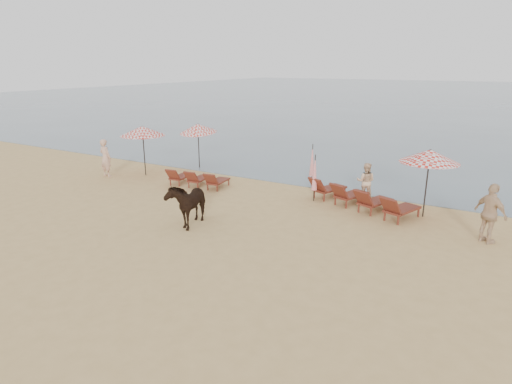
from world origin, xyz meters
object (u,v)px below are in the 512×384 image
beachgoer_right_b (490,214)px  beachgoer_right_a (366,181)px  umbrella_open_left_b (198,128)px  beachgoer_left (106,158)px  cow (188,202)px  umbrella_open_left_a (142,131)px  lounger_cluster_right (360,197)px  umbrella_open_right (430,156)px  umbrella_closed_right (315,173)px  umbrella_closed_left (312,160)px  lounger_cluster_left (197,178)px

beachgoer_right_b → beachgoer_right_a: bearing=9.5°
umbrella_open_left_b → beachgoer_left: 4.94m
beachgoer_right_a → beachgoer_right_b: bearing=141.1°
beachgoer_left → beachgoer_right_b: (17.02, 0.19, 0.02)m
cow → beachgoer_right_a: (4.59, 5.94, -0.02)m
beachgoer_right_a → beachgoer_left: bearing=1.8°
umbrella_open_left_b → beachgoer_left: (-2.92, -3.80, -1.21)m
umbrella_open_left_a → umbrella_open_left_b: bearing=75.7°
umbrella_open_left_a → lounger_cluster_right: bearing=15.6°
lounger_cluster_right → cow: 6.68m
lounger_cluster_right → beachgoer_right_a: beachgoer_right_a is taller
umbrella_open_right → beachgoer_right_a: 3.08m
umbrella_open_left_a → beachgoer_right_a: umbrella_open_left_a is taller
lounger_cluster_right → beachgoer_left: 12.61m
umbrella_open_right → umbrella_closed_right: 4.40m
lounger_cluster_right → umbrella_closed_left: bearing=165.3°
umbrella_open_left_a → beachgoer_left: size_ratio=1.32×
lounger_cluster_left → beachgoer_right_a: bearing=8.7°
lounger_cluster_left → cow: 4.85m
umbrella_open_left_b → umbrella_open_right: bearing=6.6°
lounger_cluster_left → umbrella_open_left_a: bearing=167.7°
umbrella_open_left_b → umbrella_closed_left: 6.78m
umbrella_open_right → lounger_cluster_left: bearing=-171.9°
umbrella_open_left_a → umbrella_open_right: (13.36, 0.56, 0.03)m
lounger_cluster_left → umbrella_closed_left: bearing=25.1°
lounger_cluster_left → cow: size_ratio=1.44×
umbrella_open_left_b → beachgoer_right_b: bearing=2.1°
cow → beachgoer_left: bearing=144.4°
lounger_cluster_right → umbrella_closed_right: size_ratio=2.30×
umbrella_open_left_b → umbrella_closed_left: bearing=14.2°
lounger_cluster_left → beachgoer_right_b: (11.93, -0.59, 0.58)m
beachgoer_right_a → cow: bearing=41.8°
umbrella_open_left_b → umbrella_open_right: (11.94, -2.08, 0.13)m
umbrella_open_left_a → beachgoer_right_a: (10.86, 1.55, -1.47)m
lounger_cluster_right → beachgoer_right_a: 1.29m
umbrella_open_right → umbrella_closed_right: size_ratio=1.30×
umbrella_open_left_b → umbrella_open_left_a: bearing=-101.8°
beachgoer_left → beachgoer_right_a: size_ratio=1.21×
umbrella_closed_left → beachgoer_right_a: size_ratio=1.26×
lounger_cluster_left → beachgoer_right_b: 11.96m
beachgoer_right_a → lounger_cluster_left: bearing=4.4°
umbrella_open_right → beachgoer_right_b: umbrella_open_right is taller
umbrella_open_right → beachgoer_left: (-14.86, -1.72, -1.34)m
lounger_cluster_right → umbrella_open_left_a: bearing=-157.6°
beachgoer_left → beachgoer_right_a: 12.66m
cow → beachgoer_left: (-7.78, 3.24, 0.15)m
lounger_cluster_right → beachgoer_left: (-12.51, -1.47, 0.49)m
lounger_cluster_right → beachgoer_right_b: 4.72m
umbrella_open_right → beachgoer_left: umbrella_open_right is taller
lounger_cluster_right → beachgoer_right_b: bearing=4.9°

